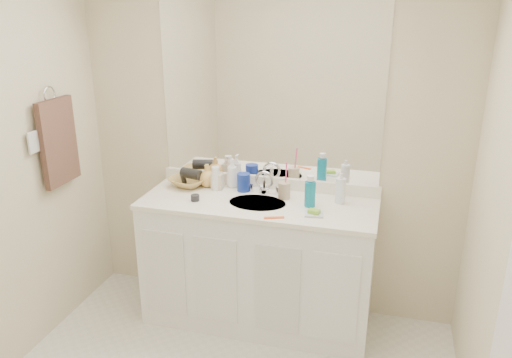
% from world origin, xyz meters
% --- Properties ---
extents(wall_back, '(2.60, 0.02, 2.40)m').
position_xyz_m(wall_back, '(0.00, 1.30, 1.20)').
color(wall_back, beige).
rests_on(wall_back, floor).
extents(vanity_cabinet, '(1.50, 0.55, 0.85)m').
position_xyz_m(vanity_cabinet, '(0.00, 1.02, 0.42)').
color(vanity_cabinet, white).
rests_on(vanity_cabinet, floor).
extents(countertop, '(1.52, 0.57, 0.03)m').
position_xyz_m(countertop, '(0.00, 1.02, 0.86)').
color(countertop, white).
rests_on(countertop, vanity_cabinet).
extents(backsplash, '(1.52, 0.03, 0.08)m').
position_xyz_m(backsplash, '(0.00, 1.29, 0.92)').
color(backsplash, white).
rests_on(backsplash, countertop).
extents(sink_basin, '(0.37, 0.37, 0.02)m').
position_xyz_m(sink_basin, '(0.00, 1.00, 0.87)').
color(sink_basin, beige).
rests_on(sink_basin, countertop).
extents(faucet, '(0.02, 0.02, 0.11)m').
position_xyz_m(faucet, '(0.00, 1.18, 0.94)').
color(faucet, silver).
rests_on(faucet, countertop).
extents(mirror, '(1.48, 0.01, 1.20)m').
position_xyz_m(mirror, '(0.00, 1.29, 1.56)').
color(mirror, white).
rests_on(mirror, wall_back).
extents(blue_mug, '(0.10, 0.10, 0.12)m').
position_xyz_m(blue_mug, '(-0.15, 1.19, 0.94)').
color(blue_mug, navy).
rests_on(blue_mug, countertop).
extents(tan_cup, '(0.10, 0.10, 0.11)m').
position_xyz_m(tan_cup, '(0.15, 1.13, 0.93)').
color(tan_cup, tan).
rests_on(tan_cup, countertop).
extents(toothbrush, '(0.02, 0.04, 0.20)m').
position_xyz_m(toothbrush, '(0.16, 1.13, 1.03)').
color(toothbrush, '#FA4183').
rests_on(toothbrush, tan_cup).
extents(mouthwash_bottle, '(0.08, 0.08, 0.16)m').
position_xyz_m(mouthwash_bottle, '(0.33, 1.04, 0.96)').
color(mouthwash_bottle, '#0C7695').
rests_on(mouthwash_bottle, countertop).
extents(clear_pump_bottle, '(0.08, 0.08, 0.16)m').
position_xyz_m(clear_pump_bottle, '(0.51, 1.14, 0.96)').
color(clear_pump_bottle, white).
rests_on(clear_pump_bottle, countertop).
extents(soap_dish, '(0.12, 0.10, 0.01)m').
position_xyz_m(soap_dish, '(0.38, 0.90, 0.89)').
color(soap_dish, silver).
rests_on(soap_dish, countertop).
extents(green_soap, '(0.07, 0.06, 0.02)m').
position_xyz_m(green_soap, '(0.38, 0.90, 0.90)').
color(green_soap, '#85C12F').
rests_on(green_soap, soap_dish).
extents(orange_comb, '(0.12, 0.07, 0.01)m').
position_xyz_m(orange_comb, '(0.16, 0.80, 0.88)').
color(orange_comb, '#DF4A17').
rests_on(orange_comb, countertop).
extents(dark_jar, '(0.07, 0.07, 0.04)m').
position_xyz_m(dark_jar, '(-0.40, 0.93, 0.90)').
color(dark_jar, black).
rests_on(dark_jar, countertop).
extents(extra_white_bottle, '(0.07, 0.07, 0.16)m').
position_xyz_m(extra_white_bottle, '(-0.33, 1.15, 0.96)').
color(extra_white_bottle, white).
rests_on(extra_white_bottle, countertop).
extents(soap_bottle_white, '(0.09, 0.09, 0.20)m').
position_xyz_m(soap_bottle_white, '(-0.24, 1.24, 0.98)').
color(soap_bottle_white, white).
rests_on(soap_bottle_white, countertop).
extents(soap_bottle_cream, '(0.07, 0.08, 0.16)m').
position_xyz_m(soap_bottle_cream, '(-0.33, 1.18, 0.96)').
color(soap_bottle_cream, beige).
rests_on(soap_bottle_cream, countertop).
extents(soap_bottle_yellow, '(0.15, 0.15, 0.16)m').
position_xyz_m(soap_bottle_yellow, '(-0.41, 1.21, 0.96)').
color(soap_bottle_yellow, '#E0AB57').
rests_on(soap_bottle_yellow, countertop).
extents(wicker_basket, '(0.32, 0.32, 0.06)m').
position_xyz_m(wicker_basket, '(-0.54, 1.18, 0.91)').
color(wicker_basket, '#B08A46').
rests_on(wicker_basket, countertop).
extents(hair_dryer, '(0.16, 0.10, 0.07)m').
position_xyz_m(hair_dryer, '(-0.52, 1.18, 0.97)').
color(hair_dryer, black).
rests_on(hair_dryer, wicker_basket).
extents(towel_ring, '(0.01, 0.11, 0.11)m').
position_xyz_m(towel_ring, '(-1.27, 0.77, 1.55)').
color(towel_ring, silver).
rests_on(towel_ring, wall_left).
extents(hand_towel, '(0.04, 0.32, 0.55)m').
position_xyz_m(hand_towel, '(-1.25, 0.77, 1.25)').
color(hand_towel, '#35231C').
rests_on(hand_towel, towel_ring).
extents(switch_plate, '(0.01, 0.08, 0.13)m').
position_xyz_m(switch_plate, '(-1.27, 0.57, 1.30)').
color(switch_plate, silver).
rests_on(switch_plate, wall_left).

